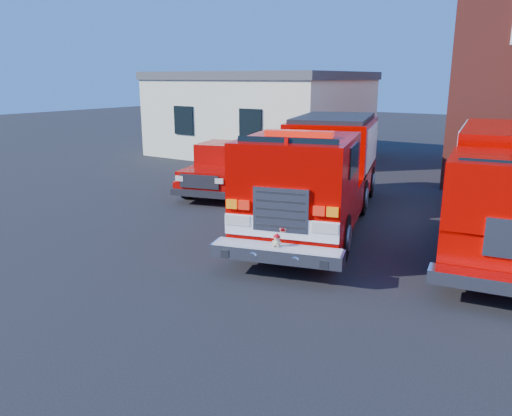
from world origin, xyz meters
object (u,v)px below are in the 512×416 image
Objects in this scene: secondary_truck at (511,184)px; side_building at (261,113)px; pickup_truck at (229,167)px; fire_engine at (320,170)px.

side_building is at bearing 144.78° from secondary_truck.
secondary_truck reaches higher than pickup_truck.
side_building reaches higher than pickup_truck.
fire_engine is (8.56, -10.17, -0.71)m from side_building.
pickup_truck is 9.57m from secondary_truck.
side_building is 13.31m from fire_engine.
fire_engine is 5.01m from pickup_truck.
fire_engine is 4.91m from secondary_truck.
fire_engine is at bearing -171.89° from secondary_truck.
fire_engine reaches higher than secondary_truck.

